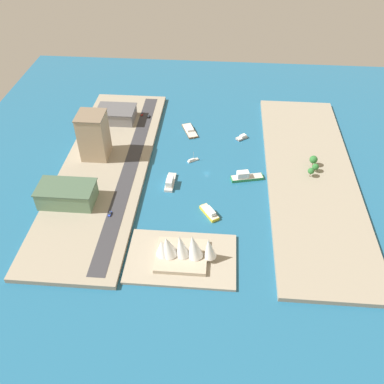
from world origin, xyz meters
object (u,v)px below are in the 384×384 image
(barge_flat_brown, at_px, (190,130))
(traffic_light_waterfront, at_px, (141,155))
(yacht_sleek_gray, at_px, (242,137))
(sailboat_small_white, at_px, (193,160))
(hatchback_blue, at_px, (110,214))
(ferry_green_doubledeck, at_px, (246,177))
(pickup_red, at_px, (142,114))
(warehouse_low_gray, at_px, (116,114))
(suv_black, at_px, (149,116))
(apartment_midrise_tan, at_px, (94,136))
(ferry_yellow_fast, at_px, (209,212))
(terminal_long_green, at_px, (67,194))
(ferry_white_commuter, at_px, (170,182))
(opera_landmark, at_px, (182,249))

(barge_flat_brown, height_order, traffic_light_waterfront, traffic_light_waterfront)
(barge_flat_brown, xyz_separation_m, yacht_sleek_gray, (-48.49, 8.51, 0.10))
(yacht_sleek_gray, bearing_deg, sailboat_small_white, 41.80)
(hatchback_blue, bearing_deg, yacht_sleek_gray, -130.76)
(ferry_green_doubledeck, bearing_deg, pickup_red, -41.31)
(sailboat_small_white, distance_m, warehouse_low_gray, 95.09)
(suv_black, distance_m, hatchback_blue, 136.05)
(apartment_midrise_tan, height_order, hatchback_blue, apartment_midrise_tan)
(traffic_light_waterfront, bearing_deg, ferry_yellow_fast, 136.20)
(sailboat_small_white, bearing_deg, traffic_light_waterfront, 8.09)
(ferry_green_doubledeck, distance_m, apartment_midrise_tan, 128.93)
(hatchback_blue, bearing_deg, suv_black, -92.77)
(yacht_sleek_gray, xyz_separation_m, pickup_red, (96.74, -28.65, 3.12))
(terminal_long_green, bearing_deg, barge_flat_brown, -126.90)
(ferry_green_doubledeck, xyz_separation_m, pickup_red, (99.11, -87.11, 1.87))
(ferry_white_commuter, height_order, traffic_light_waterfront, traffic_light_waterfront)
(ferry_yellow_fast, relative_size, hatchback_blue, 3.72)
(terminal_long_green, bearing_deg, ferry_yellow_fast, 179.16)
(barge_flat_brown, bearing_deg, sailboat_small_white, 98.01)
(barge_flat_brown, xyz_separation_m, ferry_yellow_fast, (-23.75, 110.06, 0.76))
(warehouse_low_gray, distance_m, traffic_light_waterfront, 70.03)
(ferry_green_doubledeck, bearing_deg, opera_landmark, 63.87)
(apartment_midrise_tan, bearing_deg, sailboat_small_white, -178.15)
(barge_flat_brown, bearing_deg, opera_landmark, 92.99)
(yacht_sleek_gray, distance_m, terminal_long_green, 164.26)
(suv_black, bearing_deg, hatchback_blue, 87.23)
(ferry_yellow_fast, relative_size, pickup_red, 3.61)
(barge_flat_brown, xyz_separation_m, warehouse_low_gray, (70.52, -9.06, 8.25))
(suv_black, bearing_deg, opera_landmark, 106.10)
(barge_flat_brown, relative_size, pickup_red, 5.00)
(apartment_midrise_tan, xyz_separation_m, traffic_light_waterfront, (-38.50, 3.48, -15.28))
(pickup_red, height_order, opera_landmark, opera_landmark)
(warehouse_low_gray, relative_size, opera_landmark, 0.88)
(ferry_green_doubledeck, height_order, sailboat_small_white, sailboat_small_white)
(barge_flat_brown, relative_size, sailboat_small_white, 2.71)
(ferry_yellow_fast, xyz_separation_m, terminal_long_green, (105.22, -1.55, 8.79))
(terminal_long_green, distance_m, traffic_light_waterfront, 72.08)
(ferry_white_commuter, xyz_separation_m, apartment_midrise_tan, (66.10, -29.71, 20.58))
(sailboat_small_white, height_order, suv_black, sailboat_small_white)
(ferry_yellow_fast, bearing_deg, pickup_red, -61.06)
(terminal_long_green, relative_size, opera_landmark, 1.03)
(apartment_midrise_tan, height_order, terminal_long_green, apartment_midrise_tan)
(ferry_green_doubledeck, height_order, warehouse_low_gray, warehouse_low_gray)
(terminal_long_green, distance_m, suv_black, 130.96)
(opera_landmark, bearing_deg, traffic_light_waterfront, -66.37)
(ferry_yellow_fast, bearing_deg, warehouse_low_gray, -51.64)
(traffic_light_waterfront, relative_size, opera_landmark, 0.16)
(ferry_green_doubledeck, xyz_separation_m, ferry_white_commuter, (59.87, 11.44, -0.01))
(barge_flat_brown, xyz_separation_m, pickup_red, (48.24, -20.14, 3.22))
(terminal_long_green, distance_m, pickup_red, 133.03)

